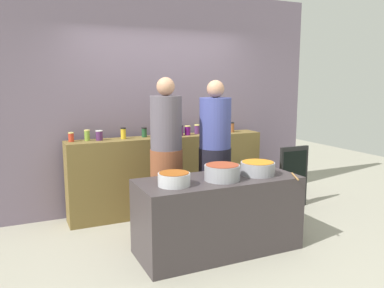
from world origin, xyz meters
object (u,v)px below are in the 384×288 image
Objects in this scene: preserve_jar_4 at (144,132)px; preserve_jar_10 at (214,129)px; preserve_jar_5 at (156,132)px; chalkboard_sign at (293,177)px; preserve_jar_8 at (188,130)px; preserve_jar_9 at (197,129)px; preserve_jar_2 at (99,135)px; preserve_jar_11 at (231,127)px; preserve_jar_1 at (87,135)px; cook_in_cap at (215,162)px; cooking_pot_right at (258,168)px; preserve_jar_7 at (181,131)px; preserve_jar_3 at (123,133)px; preserve_jar_6 at (171,132)px; cook_with_tongs at (166,164)px; cooking_pot_center at (222,172)px; cooking_pot_left at (174,179)px; preserve_jar_0 at (71,137)px; wooden_spoon at (295,176)px.

preserve_jar_4 is 1.07× the size of preserve_jar_10.
preserve_jar_5 is 2.03m from chalkboard_sign.
preserve_jar_8 and preserve_jar_9 have the same top height.
preserve_jar_11 reaches higher than preserve_jar_2.
preserve_jar_1 is 1.34m from preserve_jar_8.
cook_in_cap is at bearing -100.65° from preserve_jar_9.
preserve_jar_7 is at bearing 101.47° from cooking_pot_right.
preserve_jar_9 is (1.07, 0.05, -0.01)m from preserve_jar_3.
preserve_jar_6 is (0.66, -0.01, -0.02)m from preserve_jar_3.
cook_in_cap is at bearing -5.46° from cook_with_tongs.
preserve_jar_3 is at bearing 112.38° from cooking_pot_center.
cook_with_tongs reaches higher than preserve_jar_11.
cooking_pot_left is at bearing 179.00° from cooking_pot_center.
preserve_jar_7 is 1.08× the size of preserve_jar_9.
preserve_jar_11 is (2.23, -0.06, 0.01)m from preserve_jar_0.
cooking_pot_center is (-0.46, -1.55, -0.24)m from preserve_jar_9.
preserve_jar_5 reaches higher than cooking_pot_center.
wooden_spoon is (1.27, -0.23, -0.05)m from cooking_pot_left.
preserve_jar_9 reaches higher than chalkboard_sign.
preserve_jar_5 is 1.27× the size of preserve_jar_6.
preserve_jar_1 is 1.06× the size of preserve_jar_4.
preserve_jar_2 is 2.42m from wooden_spoon.
preserve_jar_3 is at bearing 179.21° from preserve_jar_6.
preserve_jar_8 is at bearing 157.15° from chalkboard_sign.
preserve_jar_0 is 0.06× the size of cook_in_cap.
preserve_jar_6 is at bearing 166.57° from preserve_jar_7.
preserve_jar_3 is (0.64, -0.05, 0.02)m from preserve_jar_0.
wooden_spoon is (0.29, -1.77, -0.31)m from preserve_jar_9.
cooking_pot_left is (-0.57, -1.48, -0.25)m from preserve_jar_6.
preserve_jar_7 is at bearing -9.00° from preserve_jar_4.
preserve_jar_8 is at bearing -178.48° from preserve_jar_11.
cooking_pot_center is 0.42× the size of chalkboard_sign.
cook_in_cap reaches higher than preserve_jar_3.
preserve_jar_11 is (1.16, 0.02, 0.01)m from preserve_jar_5.
chalkboard_sign is (2.17, 0.88, -0.41)m from cooking_pot_left.
preserve_jar_6 is 0.94m from preserve_jar_11.
preserve_jar_7 is at bearing 83.55° from cooking_pot_center.
preserve_jar_1 is 1.13× the size of preserve_jar_10.
preserve_jar_2 is 1.90m from preserve_jar_11.
preserve_jar_1 reaches higher than cooking_pot_right.
preserve_jar_9 is at bearing 23.73° from preserve_jar_8.
preserve_jar_1 is 0.97× the size of preserve_jar_7.
preserve_jar_10 is at bearing 0.42° from preserve_jar_6.
cook_with_tongs reaches higher than preserve_jar_0.
cooking_pot_center is 0.78m from wooden_spoon.
preserve_jar_4 is at bearing -0.44° from preserve_jar_0.
cooking_pot_left is at bearing -157.94° from chalkboard_sign.
wooden_spoon is at bearing -80.68° from preserve_jar_9.
preserve_jar_0 is 0.82× the size of preserve_jar_7.
chalkboard_sign is (1.20, 0.85, -0.41)m from cooking_pot_right.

